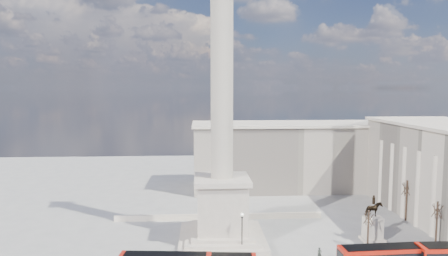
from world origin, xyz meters
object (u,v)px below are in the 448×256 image
nelsons_column (222,165)px  pedestrian_walking (320,254)px  victorian_lamp (242,230)px  equestrian_statue (373,225)px  pedestrian_crossing (339,252)px

nelsons_column → pedestrian_walking: 20.14m
victorian_lamp → pedestrian_walking: bearing=-13.0°
nelsons_column → victorian_lamp: bearing=-62.5°
equestrian_statue → pedestrian_walking: size_ratio=4.28×
nelsons_column → pedestrian_walking: (14.07, -7.95, -12.02)m
pedestrian_walking → pedestrian_crossing: pedestrian_walking is taller
nelsons_column → pedestrian_crossing: (17.19, -7.59, -12.04)m
equestrian_statue → pedestrian_crossing: bearing=-140.9°
pedestrian_walking → pedestrian_crossing: 3.14m
victorian_lamp → equestrian_statue: 22.71m
equestrian_statue → pedestrian_crossing: (-7.88, -6.41, -1.77)m
equestrian_statue → pedestrian_walking: bearing=-148.4°
victorian_lamp → nelsons_column: bearing=117.5°
nelsons_column → victorian_lamp: size_ratio=7.72×
pedestrian_crossing → pedestrian_walking: bearing=90.9°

